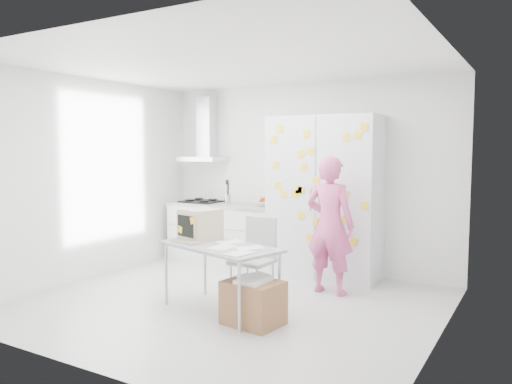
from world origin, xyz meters
The scene contains 10 objects.
floor centered at (0.00, 0.00, -0.01)m, with size 4.50×4.00×0.02m, color silver.
walls centered at (0.00, 0.72, 1.35)m, with size 4.52×4.01×2.70m.
ceiling centered at (0.00, 0.00, 2.70)m, with size 4.50×4.00×0.02m, color white.
counter_run centered at (-1.20, 1.70, 0.47)m, with size 1.84×0.63×1.28m.
range_hood centered at (-1.65, 1.84, 1.96)m, with size 0.70×0.48×1.01m.
tall_cabinet centered at (0.45, 1.67, 1.10)m, with size 1.50×0.68×2.20m.
person centered at (0.81, 0.98, 0.84)m, with size 0.61×0.40×1.68m, color #DD5694.
desk centered at (-0.20, -0.16, 0.81)m, with size 1.48×1.01×1.07m.
chair centered at (0.16, 0.30, 0.54)m, with size 0.45×0.45×0.96m.
cardboard_box centered at (0.56, -0.43, 0.23)m, with size 0.61×0.51×0.48m.
Camera 1 is at (3.05, -4.64, 1.76)m, focal length 35.00 mm.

